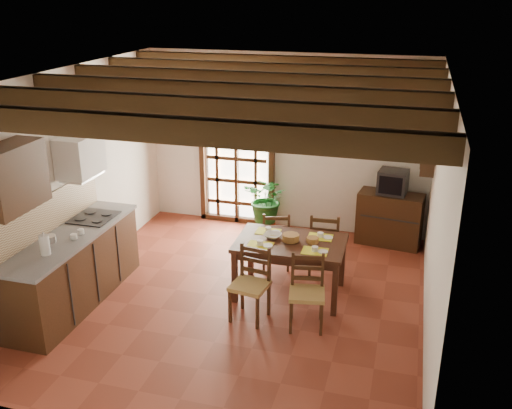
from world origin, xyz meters
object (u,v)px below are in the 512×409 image
(kitchen_counter, at_px, (74,268))
(chair_near_right, at_px, (306,305))
(dining_table, at_px, (290,248))
(chair_far_left, at_px, (276,249))
(sideboard, at_px, (390,219))
(crt_tv, at_px, (393,182))
(potted_plant, at_px, (268,199))
(pendant_lamp, at_px, (295,135))
(chair_near_left, at_px, (250,297))
(chair_far_right, at_px, (324,254))

(kitchen_counter, bearing_deg, chair_near_right, 4.54)
(dining_table, height_order, chair_far_left, chair_far_left)
(sideboard, height_order, crt_tv, crt_tv)
(chair_near_right, relative_size, potted_plant, 0.43)
(kitchen_counter, height_order, pendant_lamp, pendant_lamp)
(kitchen_counter, bearing_deg, potted_plant, 57.21)
(crt_tv, bearing_deg, sideboard, 97.69)
(chair_near_left, distance_m, chair_far_right, 1.55)
(chair_far_left, height_order, crt_tv, crt_tv)
(kitchen_counter, height_order, chair_near_right, kitchen_counter)
(dining_table, xyz_separation_m, potted_plant, (-0.77, 1.81, -0.07))
(chair_near_left, xyz_separation_m, chair_far_left, (-0.02, 1.39, -0.01))
(dining_table, relative_size, chair_far_left, 1.62)
(chair_far_right, bearing_deg, pendant_lamp, 57.70)
(chair_near_left, xyz_separation_m, chair_near_right, (0.67, 0.01, -0.01))
(chair_far_left, bearing_deg, sideboard, -153.20)
(kitchen_counter, bearing_deg, chair_far_right, 29.53)
(crt_tv, bearing_deg, chair_far_right, -115.96)
(dining_table, distance_m, chair_near_right, 0.86)
(sideboard, bearing_deg, chair_far_left, -132.69)
(chair_near_left, xyz_separation_m, sideboard, (1.45, 2.61, 0.13))
(chair_far_right, xyz_separation_m, potted_plant, (-1.10, 1.11, 0.29))
(chair_far_left, bearing_deg, dining_table, 104.10)
(chair_far_left, xyz_separation_m, chair_far_right, (0.68, 0.01, 0.01))
(sideboard, bearing_deg, kitchen_counter, -134.50)
(chair_near_left, relative_size, crt_tv, 1.93)
(chair_near_left, relative_size, chair_far_left, 1.05)
(chair_far_right, distance_m, pendant_lamp, 1.92)
(potted_plant, bearing_deg, dining_table, -67.08)
(chair_near_left, bearing_deg, chair_far_right, 73.64)
(chair_near_left, height_order, chair_near_right, chair_near_left)
(sideboard, height_order, pendant_lamp, pendant_lamp)
(pendant_lamp, bearing_deg, sideboard, 58.03)
(potted_plant, bearing_deg, chair_far_right, -45.48)
(chair_near_left, xyz_separation_m, crt_tv, (1.45, 2.60, 0.72))
(chair_far_right, relative_size, potted_plant, 0.44)
(crt_tv, bearing_deg, pendant_lamp, -114.37)
(kitchen_counter, distance_m, chair_near_left, 2.22)
(chair_near_right, bearing_deg, potted_plant, 103.90)
(chair_far_right, distance_m, sideboard, 1.45)
(kitchen_counter, relative_size, dining_table, 1.64)
(dining_table, distance_m, sideboard, 2.23)
(pendant_lamp, bearing_deg, chair_far_right, 61.30)
(crt_tv, bearing_deg, kitchen_counter, -134.67)
(kitchen_counter, xyz_separation_m, chair_near_right, (2.88, 0.23, -0.20))
(sideboard, bearing_deg, chair_near_left, -111.33)
(dining_table, height_order, potted_plant, potted_plant)
(chair_far_left, xyz_separation_m, pendant_lamp, (0.35, -0.59, 1.81))
(chair_near_right, height_order, potted_plant, potted_plant)
(chair_far_left, relative_size, sideboard, 0.89)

